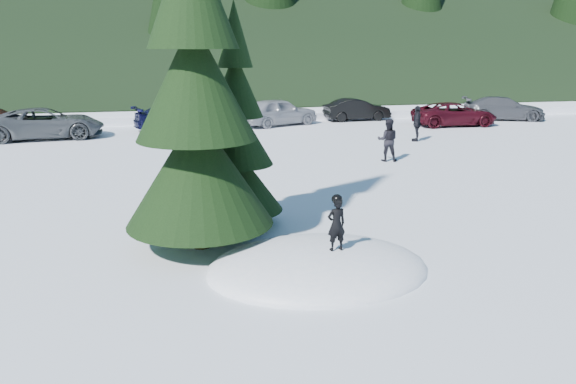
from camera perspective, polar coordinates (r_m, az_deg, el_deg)
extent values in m
plane|color=white|center=(11.35, 3.05, -7.89)|extent=(200.00, 200.00, 0.00)
ellipsoid|color=white|center=(11.35, 3.05, -7.89)|extent=(4.48, 3.52, 0.96)
cylinder|color=#301E10|center=(12.47, -8.88, -2.51)|extent=(0.38, 0.38, 1.40)
cone|color=black|center=(12.20, -9.08, 2.39)|extent=(3.20, 3.20, 2.46)
cone|color=black|center=(11.95, -9.45, 11.14)|extent=(2.54, 2.54, 2.46)
cylinder|color=#301E10|center=(13.95, -5.07, -1.39)|extent=(0.26, 0.26, 1.00)
cone|color=black|center=(13.78, -5.14, 1.24)|extent=(2.20, 2.20, 1.52)
cone|color=black|center=(13.56, -5.25, 5.97)|extent=(1.75, 1.75, 1.52)
cone|color=black|center=(13.43, -5.36, 10.83)|extent=(1.29, 1.29, 1.52)
cone|color=black|center=(13.40, -5.48, 15.74)|extent=(0.84, 0.84, 1.52)
imported|color=black|center=(10.88, 4.94, -3.29)|extent=(0.42, 0.31, 1.05)
imported|color=black|center=(21.92, 10.09, 5.21)|extent=(0.95, 0.85, 1.64)
imported|color=black|center=(26.84, 12.95, 6.79)|extent=(0.75, 1.04, 1.64)
imported|color=#4C5054|center=(29.28, -23.39, 6.43)|extent=(5.51, 3.00, 1.47)
imported|color=black|center=(30.22, -11.05, 7.46)|extent=(4.93, 3.00, 1.34)
imported|color=#92939A|center=(31.42, -0.98, 8.16)|extent=(4.79, 3.34, 1.52)
imported|color=black|center=(33.76, 6.99, 8.32)|extent=(3.98, 1.62, 1.28)
imported|color=#3B0A14|center=(32.64, 16.57, 7.60)|extent=(4.66, 2.24, 1.28)
imported|color=#4A4C51|center=(36.18, 21.05, 7.94)|extent=(5.06, 3.37, 1.36)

